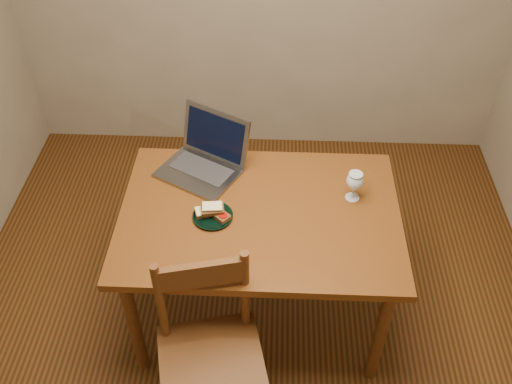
{
  "coord_description": "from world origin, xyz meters",
  "views": [
    {
      "loc": [
        0.1,
        -1.76,
        2.61
      ],
      "look_at": [
        0.02,
        0.17,
        0.8
      ],
      "focal_mm": 40.0,
      "sensor_mm": 36.0,
      "label": 1
    }
  ],
  "objects_px": {
    "table": "(260,225)",
    "chair": "(210,349)",
    "plate": "(213,216)",
    "milk_glass": "(354,186)",
    "laptop": "(206,155)"
  },
  "relations": [
    {
      "from": "chair",
      "to": "laptop",
      "type": "bearing_deg",
      "value": 82.99
    },
    {
      "from": "table",
      "to": "plate",
      "type": "bearing_deg",
      "value": -169.38
    },
    {
      "from": "chair",
      "to": "milk_glass",
      "type": "height_order",
      "value": "milk_glass"
    },
    {
      "from": "chair",
      "to": "plate",
      "type": "xyz_separation_m",
      "value": [
        -0.03,
        0.54,
        0.24
      ]
    },
    {
      "from": "table",
      "to": "chair",
      "type": "relative_size",
      "value": 2.52
    },
    {
      "from": "milk_glass",
      "to": "plate",
      "type": "bearing_deg",
      "value": -166.36
    },
    {
      "from": "plate",
      "to": "milk_glass",
      "type": "xyz_separation_m",
      "value": [
        0.65,
        0.16,
        0.07
      ]
    },
    {
      "from": "table",
      "to": "plate",
      "type": "relative_size",
      "value": 7.0
    },
    {
      "from": "milk_glass",
      "to": "laptop",
      "type": "relative_size",
      "value": 0.32
    },
    {
      "from": "table",
      "to": "chair",
      "type": "distance_m",
      "value": 0.63
    },
    {
      "from": "milk_glass",
      "to": "table",
      "type": "bearing_deg",
      "value": -164.9
    },
    {
      "from": "plate",
      "to": "milk_glass",
      "type": "bearing_deg",
      "value": 13.64
    },
    {
      "from": "plate",
      "to": "milk_glass",
      "type": "height_order",
      "value": "milk_glass"
    },
    {
      "from": "laptop",
      "to": "milk_glass",
      "type": "bearing_deg",
      "value": 12.98
    },
    {
      "from": "chair",
      "to": "table",
      "type": "bearing_deg",
      "value": 59.2
    }
  ]
}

